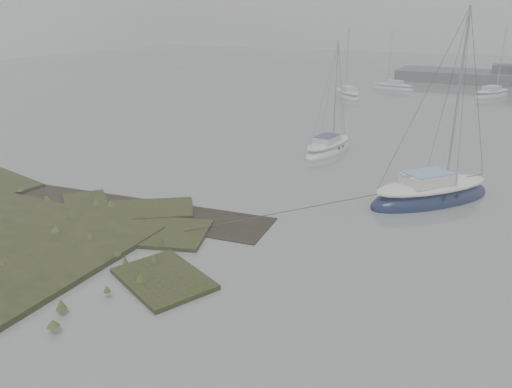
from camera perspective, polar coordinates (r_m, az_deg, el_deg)
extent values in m
plane|color=slate|center=(45.03, 12.94, 8.14)|extent=(160.00, 160.00, 0.00)
cube|color=#424247|center=(74.28, 26.89, 12.18)|extent=(4.00, 3.00, 2.20)
ellipsoid|color=#111B3B|center=(26.55, 19.28, -0.51)|extent=(6.35, 6.88, 1.71)
ellipsoid|color=silver|center=(26.33, 19.45, 0.89)|extent=(5.41, 5.89, 0.48)
cube|color=silver|center=(26.01, 19.06, 1.69)|extent=(2.72, 2.82, 0.50)
cube|color=#7997C2|center=(25.93, 19.13, 2.28)|extent=(2.52, 2.60, 0.08)
cylinder|color=#939399|center=(25.94, 22.10, 10.33)|extent=(0.11, 0.11, 8.07)
cylinder|color=#939399|center=(25.79, 18.79, 2.23)|extent=(1.90, 2.21, 0.09)
ellipsoid|color=silver|center=(34.25, 8.22, 4.91)|extent=(2.56, 5.73, 1.34)
ellipsoid|color=silver|center=(34.12, 8.27, 5.78)|extent=(2.10, 4.98, 0.38)
cube|color=silver|center=(33.83, 8.11, 6.24)|extent=(1.44, 2.04, 0.40)
cube|color=#171F4F|center=(33.78, 8.13, 6.61)|extent=(1.34, 1.87, 0.06)
cylinder|color=#939399|center=(34.08, 9.11, 11.62)|extent=(0.09, 0.09, 6.32)
cylinder|color=#939399|center=(33.64, 8.01, 6.56)|extent=(0.38, 2.20, 0.07)
ellipsoid|color=silver|center=(57.26, 10.39, 10.90)|extent=(4.88, 5.71, 1.39)
ellipsoid|color=white|center=(57.18, 10.42, 11.44)|extent=(4.15, 4.90, 0.39)
cube|color=white|center=(56.90, 10.53, 11.74)|extent=(2.14, 2.30, 0.41)
cube|color=silver|center=(56.87, 10.54, 11.97)|extent=(1.98, 2.12, 0.07)
cylinder|color=#939399|center=(57.46, 10.40, 15.05)|extent=(0.09, 0.09, 6.52)
cylinder|color=#939399|center=(56.72, 10.60, 11.95)|extent=(1.41, 1.88, 0.07)
ellipsoid|color=#B2B6BC|center=(62.44, 25.33, 10.07)|extent=(4.51, 5.94, 1.40)
ellipsoid|color=silver|center=(62.36, 25.41, 10.57)|extent=(3.81, 5.11, 0.40)
cube|color=silver|center=(62.11, 25.33, 10.88)|extent=(2.05, 2.33, 0.41)
cube|color=silver|center=(62.08, 25.36, 11.09)|extent=(1.90, 2.14, 0.07)
cylinder|color=#939399|center=(62.62, 26.28, 13.81)|extent=(0.09, 0.09, 6.59)
cylinder|color=#939399|center=(61.94, 25.28, 11.08)|extent=(1.21, 2.04, 0.07)
ellipsoid|color=silver|center=(64.27, 15.33, 11.49)|extent=(5.50, 2.58, 1.28)
ellipsoid|color=white|center=(64.20, 15.38, 11.94)|extent=(4.77, 2.12, 0.36)
cube|color=white|center=(64.08, 15.60, 12.20)|extent=(1.97, 1.41, 0.38)
cube|color=silver|center=(64.06, 15.61, 12.38)|extent=(1.81, 1.31, 0.06)
cylinder|color=#939399|center=(64.10, 15.07, 14.92)|extent=(0.08, 0.08, 6.04)
cylinder|color=#939399|center=(64.00, 15.74, 12.37)|extent=(2.10, 0.41, 0.07)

